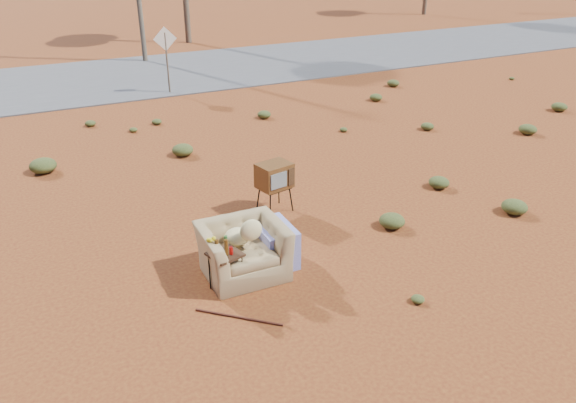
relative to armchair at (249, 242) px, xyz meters
name	(u,v)px	position (x,y,z in m)	size (l,w,h in m)	color
ground	(289,283)	(0.41, -0.59, -0.53)	(140.00, 140.00, 0.00)	brown
highway	(108,79)	(0.41, 14.41, -0.51)	(140.00, 7.00, 0.04)	#565659
armchair	(249,242)	(0.00, 0.00, 0.00)	(1.55, 0.97, 1.14)	#9B8054
tv_unit	(274,176)	(1.28, 1.77, 0.21)	(0.71, 0.61, 1.00)	black
side_table	(222,252)	(-0.56, -0.30, 0.14)	(0.55, 0.55, 0.91)	#342213
rusty_bar	(239,317)	(-0.63, -1.07, -0.51)	(0.04, 0.04, 1.32)	#532216
road_sign	(166,48)	(1.91, 11.41, 0.97)	(0.78, 0.06, 2.19)	brown
scrub_patch	(162,182)	(-0.42, 3.82, -0.39)	(17.49, 8.07, 0.33)	#4E5525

